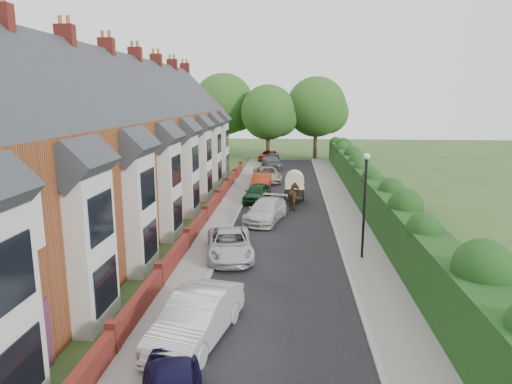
# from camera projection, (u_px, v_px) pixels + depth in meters

# --- Properties ---
(ground) EXTENTS (140.00, 140.00, 0.00)m
(ground) POSITION_uv_depth(u_px,v_px,m) (291.00, 292.00, 18.32)
(ground) COLOR #2D4C1E
(ground) RESTS_ON ground
(road) EXTENTS (6.00, 58.00, 0.02)m
(road) POSITION_uv_depth(u_px,v_px,m) (283.00, 220.00, 29.10)
(road) COLOR black
(road) RESTS_ON ground
(pavement_hedge_side) EXTENTS (2.20, 58.00, 0.12)m
(pavement_hedge_side) POSITION_uv_depth(u_px,v_px,m) (348.00, 220.00, 28.78)
(pavement_hedge_side) COLOR gray
(pavement_hedge_side) RESTS_ON ground
(pavement_house_side) EXTENTS (1.70, 58.00, 0.12)m
(pavement_house_side) POSITION_uv_depth(u_px,v_px,m) (224.00, 218.00, 29.38)
(pavement_house_side) COLOR gray
(pavement_house_side) RESTS_ON ground
(kerb_hedge_side) EXTENTS (0.18, 58.00, 0.13)m
(kerb_hedge_side) POSITION_uv_depth(u_px,v_px,m) (332.00, 220.00, 28.86)
(kerb_hedge_side) COLOR #989993
(kerb_hedge_side) RESTS_ON ground
(kerb_house_side) EXTENTS (0.18, 58.00, 0.13)m
(kerb_house_side) POSITION_uv_depth(u_px,v_px,m) (236.00, 218.00, 29.32)
(kerb_house_side) COLOR #989993
(kerb_house_side) RESTS_ON ground
(hedge) EXTENTS (2.10, 58.00, 2.85)m
(hedge) POSITION_uv_depth(u_px,v_px,m) (379.00, 197.00, 28.33)
(hedge) COLOR #113613
(hedge) RESTS_ON ground
(terrace_row) EXTENTS (9.05, 40.50, 11.50)m
(terrace_row) POSITION_uv_depth(u_px,v_px,m) (115.00, 151.00, 27.98)
(terrace_row) COLOR #9A4D27
(terrace_row) RESTS_ON ground
(garden_wall_row) EXTENTS (0.35, 40.35, 1.10)m
(garden_wall_row) POSITION_uv_depth(u_px,v_px,m) (205.00, 215.00, 28.40)
(garden_wall_row) COLOR maroon
(garden_wall_row) RESTS_ON ground
(lamppost) EXTENTS (0.32, 0.32, 5.16)m
(lamppost) POSITION_uv_depth(u_px,v_px,m) (365.00, 193.00, 21.30)
(lamppost) COLOR black
(lamppost) RESTS_ON ground
(tree_far_left) EXTENTS (7.14, 6.80, 9.29)m
(tree_far_left) POSITION_uv_depth(u_px,v_px,m) (271.00, 114.00, 56.49)
(tree_far_left) COLOR #332316
(tree_far_left) RESTS_ON ground
(tree_far_right) EXTENTS (7.98, 7.60, 10.31)m
(tree_far_right) POSITION_uv_depth(u_px,v_px,m) (319.00, 108.00, 57.86)
(tree_far_right) COLOR #332316
(tree_far_right) RESTS_ON ground
(tree_far_back) EXTENTS (8.40, 8.00, 10.82)m
(tree_far_back) POSITION_uv_depth(u_px,v_px,m) (227.00, 106.00, 59.69)
(tree_far_back) COLOR #332316
(tree_far_back) RESTS_ON ground
(car_silver_a) EXTENTS (2.64, 5.00, 1.57)m
(car_silver_a) POSITION_uv_depth(u_px,v_px,m) (196.00, 318.00, 14.51)
(car_silver_a) COLOR silver
(car_silver_a) RESTS_ON ground
(car_silver_b) EXTENTS (2.94, 4.98, 1.30)m
(car_silver_b) POSITION_uv_depth(u_px,v_px,m) (230.00, 244.00, 22.24)
(car_silver_b) COLOR #BABEC2
(car_silver_b) RESTS_ON ground
(car_white) EXTENTS (3.00, 5.10, 1.39)m
(car_white) POSITION_uv_depth(u_px,v_px,m) (266.00, 211.00, 28.65)
(car_white) COLOR #BDBDBD
(car_white) RESTS_ON ground
(car_green) EXTENTS (2.15, 4.12, 1.34)m
(car_green) POSITION_uv_depth(u_px,v_px,m) (257.00, 193.00, 34.20)
(car_green) COLOR black
(car_green) RESTS_ON ground
(car_red) EXTENTS (1.61, 4.23, 1.38)m
(car_red) POSITION_uv_depth(u_px,v_px,m) (261.00, 182.00, 38.23)
(car_red) COLOR maroon
(car_red) RESTS_ON ground
(car_beige) EXTENTS (3.09, 5.19, 1.35)m
(car_beige) POSITION_uv_depth(u_px,v_px,m) (267.00, 174.00, 42.30)
(car_beige) COLOR tan
(car_beige) RESTS_ON ground
(car_grey) EXTENTS (2.75, 4.71, 1.28)m
(car_grey) POSITION_uv_depth(u_px,v_px,m) (272.00, 162.00, 50.57)
(car_grey) COLOR #4D4F54
(car_grey) RESTS_ON ground
(car_black) EXTENTS (1.58, 3.90, 1.33)m
(car_black) POSITION_uv_depth(u_px,v_px,m) (273.00, 160.00, 52.52)
(car_black) COLOR black
(car_black) RESTS_ON ground
(horse) EXTENTS (1.24, 2.20, 1.76)m
(horse) POSITION_uv_depth(u_px,v_px,m) (295.00, 197.00, 31.77)
(horse) COLOR #433118
(horse) RESTS_ON ground
(horse_cart) EXTENTS (1.48, 3.27, 2.36)m
(horse_cart) POSITION_uv_depth(u_px,v_px,m) (295.00, 184.00, 33.87)
(horse_cart) COLOR black
(horse_cart) RESTS_ON ground
(car_extra_far) EXTENTS (2.58, 4.85, 1.30)m
(car_extra_far) POSITION_uv_depth(u_px,v_px,m) (269.00, 156.00, 56.00)
(car_extra_far) COLOR maroon
(car_extra_far) RESTS_ON ground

